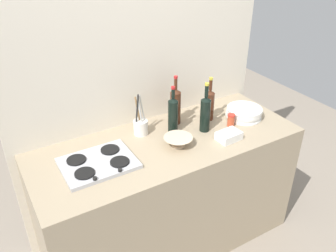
{
  "coord_description": "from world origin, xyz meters",
  "views": [
    {
      "loc": [
        -1.0,
        -1.69,
        2.17
      ],
      "look_at": [
        0.0,
        0.0,
        1.02
      ],
      "focal_mm": 37.93,
      "sensor_mm": 36.0,
      "label": 1
    }
  ],
  "objects_px": {
    "stovetop_hob": "(98,163)",
    "wine_bottle_mid_right": "(209,104)",
    "plate_stack": "(244,113)",
    "wine_bottle_mid_left": "(173,114)",
    "mixing_bowl": "(178,141)",
    "utensil_crock": "(141,126)",
    "wine_bottle_leftmost": "(206,113)",
    "condiment_jar_front": "(231,120)",
    "wine_bottle_rightmost": "(175,105)",
    "butter_dish": "(229,136)"
  },
  "relations": [
    {
      "from": "stovetop_hob",
      "to": "wine_bottle_mid_right",
      "type": "relative_size",
      "value": 1.32
    },
    {
      "from": "plate_stack",
      "to": "wine_bottle_mid_left",
      "type": "distance_m",
      "value": 0.57
    },
    {
      "from": "mixing_bowl",
      "to": "utensil_crock",
      "type": "distance_m",
      "value": 0.29
    },
    {
      "from": "wine_bottle_leftmost",
      "to": "mixing_bowl",
      "type": "distance_m",
      "value": 0.29
    },
    {
      "from": "condiment_jar_front",
      "to": "plate_stack",
      "type": "bearing_deg",
      "value": 16.89
    },
    {
      "from": "wine_bottle_mid_left",
      "to": "wine_bottle_mid_right",
      "type": "relative_size",
      "value": 1.04
    },
    {
      "from": "wine_bottle_mid_left",
      "to": "utensil_crock",
      "type": "bearing_deg",
      "value": 156.25
    },
    {
      "from": "plate_stack",
      "to": "wine_bottle_leftmost",
      "type": "height_order",
      "value": "wine_bottle_leftmost"
    },
    {
      "from": "stovetop_hob",
      "to": "condiment_jar_front",
      "type": "distance_m",
      "value": 0.97
    },
    {
      "from": "utensil_crock",
      "to": "wine_bottle_rightmost",
      "type": "bearing_deg",
      "value": 2.4
    },
    {
      "from": "stovetop_hob",
      "to": "wine_bottle_mid_right",
      "type": "xyz_separation_m",
      "value": [
        0.9,
        0.12,
        0.11
      ]
    },
    {
      "from": "plate_stack",
      "to": "stovetop_hob",
      "type": "bearing_deg",
      "value": -179.46
    },
    {
      "from": "wine_bottle_rightmost",
      "to": "utensil_crock",
      "type": "bearing_deg",
      "value": -177.6
    },
    {
      "from": "wine_bottle_rightmost",
      "to": "butter_dish",
      "type": "xyz_separation_m",
      "value": [
        0.19,
        -0.37,
        -0.11
      ]
    },
    {
      "from": "wine_bottle_rightmost",
      "to": "plate_stack",
      "type": "bearing_deg",
      "value": -21.82
    },
    {
      "from": "plate_stack",
      "to": "utensil_crock",
      "type": "xyz_separation_m",
      "value": [
        -0.75,
        0.18,
        0.02
      ]
    },
    {
      "from": "utensil_crock",
      "to": "stovetop_hob",
      "type": "bearing_deg",
      "value": -153.53
    },
    {
      "from": "stovetop_hob",
      "to": "plate_stack",
      "type": "height_order",
      "value": "plate_stack"
    },
    {
      "from": "wine_bottle_mid_left",
      "to": "condiment_jar_front",
      "type": "height_order",
      "value": "wine_bottle_mid_left"
    },
    {
      "from": "mixing_bowl",
      "to": "utensil_crock",
      "type": "height_order",
      "value": "utensil_crock"
    },
    {
      "from": "wine_bottle_leftmost",
      "to": "stovetop_hob",
      "type": "bearing_deg",
      "value": -179.79
    },
    {
      "from": "wine_bottle_mid_right",
      "to": "wine_bottle_rightmost",
      "type": "height_order",
      "value": "wine_bottle_rightmost"
    },
    {
      "from": "wine_bottle_mid_left",
      "to": "wine_bottle_rightmost",
      "type": "height_order",
      "value": "wine_bottle_rightmost"
    },
    {
      "from": "stovetop_hob",
      "to": "wine_bottle_rightmost",
      "type": "bearing_deg",
      "value": 16.86
    },
    {
      "from": "wine_bottle_leftmost",
      "to": "butter_dish",
      "type": "bearing_deg",
      "value": -68.73
    },
    {
      "from": "stovetop_hob",
      "to": "plate_stack",
      "type": "xyz_separation_m",
      "value": [
        1.13,
        0.01,
        0.02
      ]
    },
    {
      "from": "wine_bottle_leftmost",
      "to": "mixing_bowl",
      "type": "bearing_deg",
      "value": -165.35
    },
    {
      "from": "stovetop_hob",
      "to": "wine_bottle_mid_left",
      "type": "distance_m",
      "value": 0.6
    },
    {
      "from": "mixing_bowl",
      "to": "butter_dish",
      "type": "distance_m",
      "value": 0.34
    },
    {
      "from": "utensil_crock",
      "to": "wine_bottle_leftmost",
      "type": "bearing_deg",
      "value": -24.88
    },
    {
      "from": "utensil_crock",
      "to": "condiment_jar_front",
      "type": "bearing_deg",
      "value": -20.86
    },
    {
      "from": "condiment_jar_front",
      "to": "stovetop_hob",
      "type": "bearing_deg",
      "value": 177.75
    },
    {
      "from": "mixing_bowl",
      "to": "butter_dish",
      "type": "relative_size",
      "value": 1.2
    },
    {
      "from": "wine_bottle_leftmost",
      "to": "wine_bottle_mid_right",
      "type": "xyz_separation_m",
      "value": [
        0.12,
        0.12,
        -0.01
      ]
    },
    {
      "from": "wine_bottle_rightmost",
      "to": "condiment_jar_front",
      "type": "height_order",
      "value": "wine_bottle_rightmost"
    },
    {
      "from": "wine_bottle_leftmost",
      "to": "utensil_crock",
      "type": "bearing_deg",
      "value": 155.12
    },
    {
      "from": "stovetop_hob",
      "to": "wine_bottle_rightmost",
      "type": "height_order",
      "value": "wine_bottle_rightmost"
    },
    {
      "from": "butter_dish",
      "to": "wine_bottle_leftmost",
      "type": "bearing_deg",
      "value": 111.27
    },
    {
      "from": "wine_bottle_leftmost",
      "to": "wine_bottle_mid_right",
      "type": "distance_m",
      "value": 0.17
    },
    {
      "from": "plate_stack",
      "to": "mixing_bowl",
      "type": "bearing_deg",
      "value": -172.97
    },
    {
      "from": "plate_stack",
      "to": "condiment_jar_front",
      "type": "relative_size",
      "value": 2.86
    },
    {
      "from": "stovetop_hob",
      "to": "mixing_bowl",
      "type": "distance_m",
      "value": 0.52
    },
    {
      "from": "wine_bottle_mid_left",
      "to": "mixing_bowl",
      "type": "distance_m",
      "value": 0.2
    },
    {
      "from": "wine_bottle_mid_right",
      "to": "condiment_jar_front",
      "type": "height_order",
      "value": "wine_bottle_mid_right"
    },
    {
      "from": "wine_bottle_mid_right",
      "to": "utensil_crock",
      "type": "distance_m",
      "value": 0.53
    },
    {
      "from": "wine_bottle_mid_right",
      "to": "wine_bottle_rightmost",
      "type": "bearing_deg",
      "value": 161.54
    },
    {
      "from": "wine_bottle_leftmost",
      "to": "condiment_jar_front",
      "type": "relative_size",
      "value": 3.86
    },
    {
      "from": "wine_bottle_mid_left",
      "to": "plate_stack",
      "type": "bearing_deg",
      "value": -9.15
    },
    {
      "from": "wine_bottle_rightmost",
      "to": "condiment_jar_front",
      "type": "bearing_deg",
      "value": -37.35
    },
    {
      "from": "butter_dish",
      "to": "condiment_jar_front",
      "type": "xyz_separation_m",
      "value": [
        0.13,
        0.13,
        0.02
      ]
    }
  ]
}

